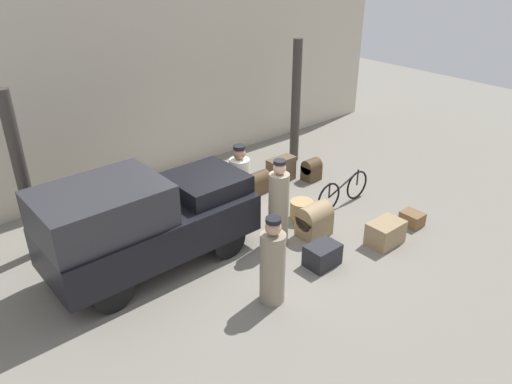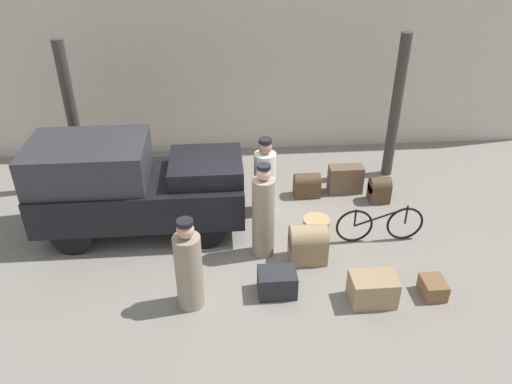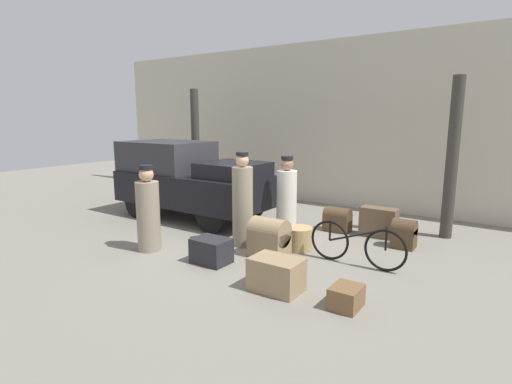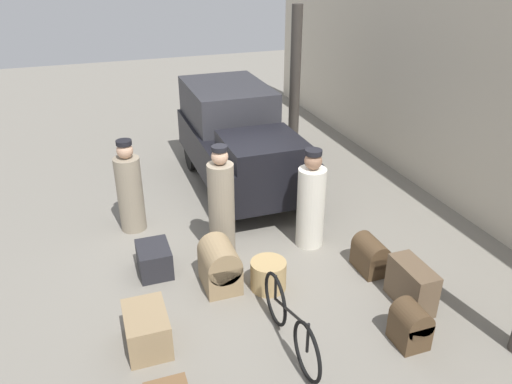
% 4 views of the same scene
% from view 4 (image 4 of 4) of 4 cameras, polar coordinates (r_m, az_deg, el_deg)
% --- Properties ---
extents(ground_plane, '(30.00, 30.00, 0.00)m').
position_cam_4_polar(ground_plane, '(8.23, -1.78, -5.54)').
color(ground_plane, gray).
extents(station_building_facade, '(16.00, 0.15, 4.50)m').
position_cam_4_polar(station_building_facade, '(9.30, 23.19, 11.26)').
color(station_building_facade, beige).
rests_on(station_building_facade, ground).
extents(canopy_pillar_left, '(0.24, 0.24, 3.25)m').
position_cam_4_polar(canopy_pillar_left, '(11.41, 4.48, 12.52)').
color(canopy_pillar_left, '#38332D').
rests_on(canopy_pillar_left, ground).
extents(truck, '(3.84, 1.68, 1.85)m').
position_cam_4_polar(truck, '(9.78, -2.11, 6.34)').
color(truck, black).
rests_on(truck, ground).
extents(bicycle, '(1.66, 0.04, 0.74)m').
position_cam_4_polar(bicycle, '(6.09, 3.92, -14.70)').
color(bicycle, black).
rests_on(bicycle, ground).
extents(wicker_basket, '(0.50, 0.50, 0.43)m').
position_cam_4_polar(wicker_basket, '(7.07, 1.42, -9.45)').
color(wicker_basket, tan).
rests_on(wicker_basket, ground).
extents(conductor_in_dark_uniform, '(0.43, 0.43, 1.60)m').
position_cam_4_polar(conductor_in_dark_uniform, '(8.49, -14.23, 0.18)').
color(conductor_in_dark_uniform, gray).
rests_on(conductor_in_dark_uniform, ground).
extents(porter_lifting_near_truck, '(0.44, 0.44, 1.63)m').
position_cam_4_polar(porter_lifting_near_truck, '(7.84, 6.29, -1.29)').
color(porter_lifting_near_truck, silver).
rests_on(porter_lifting_near_truck, ground).
extents(porter_standing_middle, '(0.40, 0.40, 1.81)m').
position_cam_4_polar(porter_standing_middle, '(7.49, -3.97, -1.74)').
color(porter_standing_middle, gray).
rests_on(porter_standing_middle, ground).
extents(trunk_wicker_pale, '(0.65, 0.49, 0.70)m').
position_cam_4_polar(trunk_wicker_pale, '(7.05, -4.16, -8.32)').
color(trunk_wicker_pale, '#937A56').
rests_on(trunk_wicker_pale, ground).
extents(suitcase_small_leather, '(0.62, 0.46, 0.42)m').
position_cam_4_polar(suitcase_small_leather, '(7.54, -11.55, -7.56)').
color(suitcase_small_leather, '#232328').
rests_on(suitcase_small_leather, ground).
extents(suitcase_black_upright, '(0.74, 0.34, 0.61)m').
position_cam_4_polar(suitcase_black_upright, '(7.05, 17.35, -10.11)').
color(suitcase_black_upright, brown).
rests_on(suitcase_black_upright, ground).
extents(trunk_large_brown, '(0.72, 0.50, 0.48)m').
position_cam_4_polar(trunk_large_brown, '(6.31, -12.36, -15.08)').
color(trunk_large_brown, '#937A56').
rests_on(trunk_large_brown, ground).
extents(trunk_barrel_dark, '(0.42, 0.36, 0.56)m').
position_cam_4_polar(trunk_barrel_dark, '(6.45, 17.25, -14.27)').
color(trunk_barrel_dark, '#4C3823').
rests_on(trunk_barrel_dark, ground).
extents(trunk_umber_medium, '(0.55, 0.35, 0.53)m').
position_cam_4_polar(trunk_umber_medium, '(7.59, 12.94, -7.01)').
color(trunk_umber_medium, '#4C3823').
rests_on(trunk_umber_medium, ground).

